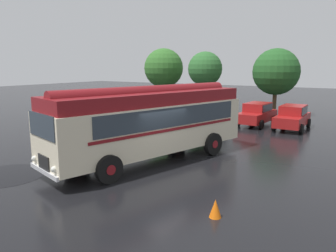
{
  "coord_description": "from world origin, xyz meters",
  "views": [
    {
      "loc": [
        7.88,
        -11.47,
        4.36
      ],
      "look_at": [
        -0.6,
        2.17,
        1.4
      ],
      "focal_mm": 35.0,
      "sensor_mm": 36.0,
      "label": 1
    }
  ],
  "objects_px": {
    "vintage_bus": "(151,120)",
    "traffic_cone": "(215,208)",
    "car_near_left": "(187,109)",
    "car_far_right": "(292,117)",
    "car_mid_right": "(257,114)",
    "car_mid_left": "(216,111)"
  },
  "relations": [
    {
      "from": "vintage_bus",
      "to": "traffic_cone",
      "type": "bearing_deg",
      "value": -37.73
    },
    {
      "from": "vintage_bus",
      "to": "car_near_left",
      "type": "distance_m",
      "value": 12.56
    },
    {
      "from": "car_near_left",
      "to": "car_far_right",
      "type": "height_order",
      "value": "same"
    },
    {
      "from": "traffic_cone",
      "to": "car_far_right",
      "type": "bearing_deg",
      "value": 93.61
    },
    {
      "from": "car_near_left",
      "to": "car_far_right",
      "type": "relative_size",
      "value": 1.03
    },
    {
      "from": "car_near_left",
      "to": "car_far_right",
      "type": "bearing_deg",
      "value": -1.31
    },
    {
      "from": "car_mid_right",
      "to": "traffic_cone",
      "type": "height_order",
      "value": "car_mid_right"
    },
    {
      "from": "car_near_left",
      "to": "car_mid_left",
      "type": "distance_m",
      "value": 2.63
    },
    {
      "from": "vintage_bus",
      "to": "car_far_right",
      "type": "bearing_deg",
      "value": 70.96
    },
    {
      "from": "car_near_left",
      "to": "traffic_cone",
      "type": "bearing_deg",
      "value": -58.92
    },
    {
      "from": "car_mid_left",
      "to": "traffic_cone",
      "type": "distance_m",
      "value": 16.9
    },
    {
      "from": "vintage_bus",
      "to": "car_near_left",
      "type": "xyz_separation_m",
      "value": [
        -4.42,
        11.71,
        -1.05
      ]
    },
    {
      "from": "car_mid_right",
      "to": "car_far_right",
      "type": "relative_size",
      "value": 1.02
    },
    {
      "from": "car_far_right",
      "to": "car_mid_right",
      "type": "bearing_deg",
      "value": 173.81
    },
    {
      "from": "vintage_bus",
      "to": "car_mid_left",
      "type": "height_order",
      "value": "vintage_bus"
    },
    {
      "from": "car_mid_left",
      "to": "vintage_bus",
      "type": "bearing_deg",
      "value": -81.25
    },
    {
      "from": "car_near_left",
      "to": "car_mid_left",
      "type": "xyz_separation_m",
      "value": [
        2.63,
        -0.05,
        0.0
      ]
    },
    {
      "from": "car_mid_left",
      "to": "car_mid_right",
      "type": "distance_m",
      "value": 3.19
    },
    {
      "from": "car_far_right",
      "to": "vintage_bus",
      "type": "bearing_deg",
      "value": -109.04
    },
    {
      "from": "car_mid_left",
      "to": "car_mid_right",
      "type": "relative_size",
      "value": 1.01
    },
    {
      "from": "car_mid_left",
      "to": "car_far_right",
      "type": "bearing_deg",
      "value": -1.4
    },
    {
      "from": "car_mid_left",
      "to": "traffic_cone",
      "type": "relative_size",
      "value": 7.98
    }
  ]
}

